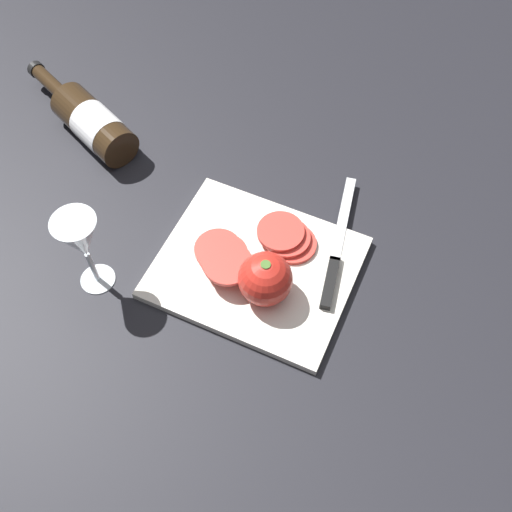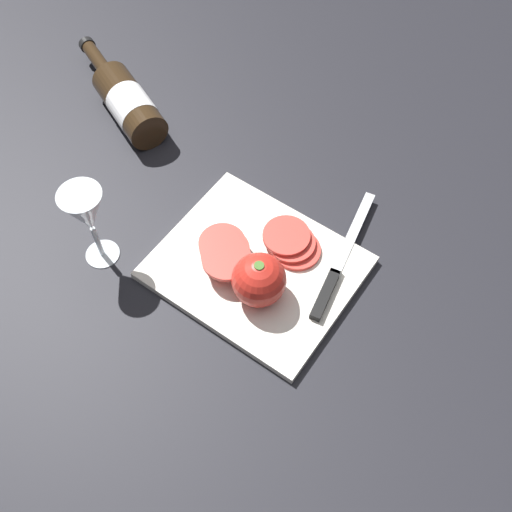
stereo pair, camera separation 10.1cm
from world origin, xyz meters
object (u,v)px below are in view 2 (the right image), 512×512
Objects in this scene: wine_glass at (87,214)px; wine_bottle at (127,102)px; whole_tomato at (258,279)px; tomato_slice_stack_far at (224,251)px; knife at (332,280)px; tomato_slice_stack_near at (292,243)px.

wine_bottle is at bearing -56.61° from wine_glass.
tomato_slice_stack_far is (0.09, -0.02, -0.03)m from whole_tomato.
wine_glass is 1.88× the size of whole_tomato.
tomato_slice_stack_far is (-0.38, 0.17, -0.00)m from wine_bottle.
wine_glass is at bearing 105.46° from knife.
tomato_slice_stack_far is (0.18, 0.07, 0.01)m from knife.
tomato_slice_stack_far reaches higher than tomato_slice_stack_near.
wine_glass is (-0.19, 0.29, 0.08)m from wine_bottle.
whole_tomato is at bearing 124.43° from knife.
wine_glass reaches higher than wine_bottle.
wine_bottle is 0.35m from wine_glass.
knife is 0.10m from tomato_slice_stack_near.
wine_bottle reaches higher than knife.
wine_bottle is 1.83× the size of wine_glass.
wine_bottle is at bearing -10.69° from tomato_slice_stack_near.
whole_tomato reaches higher than tomato_slice_stack_far.
knife is at bearing -134.83° from whole_tomato.
wine_bottle is at bearing 68.42° from knife.
whole_tomato reaches higher than tomato_slice_stack_near.
wine_glass is 0.30m from whole_tomato.
knife is at bearing 169.17° from wine_bottle.
tomato_slice_stack_near is at bearing -87.52° from whole_tomato.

